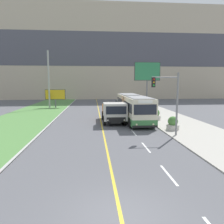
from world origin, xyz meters
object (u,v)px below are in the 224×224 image
(car_distant, at_px, (120,105))
(billboard_small, at_px, (55,95))
(traffic_light_mast, at_px, (169,96))
(billboard_large, at_px, (147,73))
(city_bus, at_px, (133,107))
(planter_round_second, at_px, (155,115))
(utility_pole_far, at_px, (49,79))
(dump_truck, at_px, (114,113))
(planter_round_near, at_px, (173,124))

(car_distant, bearing_deg, billboard_small, 169.52)
(traffic_light_mast, relative_size, billboard_large, 0.67)
(city_bus, bearing_deg, planter_round_second, -18.95)
(city_bus, distance_m, utility_pole_far, 18.97)
(traffic_light_mast, bearing_deg, dump_truck, 122.39)
(utility_pole_far, bearing_deg, dump_truck, -57.63)
(dump_truck, distance_m, billboard_small, 18.79)
(car_distant, distance_m, traffic_light_mast, 20.74)
(billboard_small, height_order, planter_round_near, billboard_small)
(traffic_light_mast, distance_m, planter_round_second, 8.18)
(city_bus, relative_size, planter_round_second, 9.45)
(planter_round_second, bearing_deg, city_bus, 161.05)
(utility_pole_far, height_order, planter_round_second, utility_pole_far)
(city_bus, height_order, car_distant, city_bus)
(traffic_light_mast, distance_m, billboard_small, 26.19)
(dump_truck, xyz_separation_m, planter_round_near, (5.17, -4.12, -0.58))
(city_bus, bearing_deg, billboard_large, 67.86)
(billboard_large, bearing_deg, utility_pole_far, 169.61)
(planter_round_second, bearing_deg, car_distant, 101.58)
(car_distant, xyz_separation_m, planter_round_second, (2.64, -12.88, -0.03))
(planter_round_near, bearing_deg, dump_truck, 141.42)
(car_distant, xyz_separation_m, utility_pole_far, (-12.54, 1.69, 4.42))
(car_distant, relative_size, planter_round_second, 3.23)
(utility_pole_far, bearing_deg, planter_round_near, -52.72)
(city_bus, bearing_deg, planter_round_near, -67.49)
(city_bus, relative_size, traffic_light_mast, 2.37)
(dump_truck, bearing_deg, car_distant, 80.27)
(car_distant, relative_size, planter_round_near, 3.41)
(utility_pole_far, distance_m, billboard_small, 2.99)
(planter_round_near, bearing_deg, traffic_light_mast, -119.21)
(utility_pole_far, relative_size, planter_round_second, 7.60)
(dump_truck, bearing_deg, planter_round_near, -38.58)
(utility_pole_far, distance_m, billboard_large, 17.25)
(city_bus, distance_m, planter_round_near, 6.95)
(city_bus, xyz_separation_m, billboard_small, (-11.66, 14.14, 0.80))
(city_bus, xyz_separation_m, planter_round_second, (2.55, -0.88, -0.86))
(planter_round_near, height_order, planter_round_second, planter_round_second)
(dump_truck, bearing_deg, billboard_small, 119.13)
(utility_pole_far, relative_size, billboard_large, 1.27)
(traffic_light_mast, bearing_deg, city_bus, 99.63)
(planter_round_near, bearing_deg, planter_round_second, 90.91)
(planter_round_near, bearing_deg, utility_pole_far, 127.28)
(car_distant, height_order, planter_round_near, car_distant)
(billboard_small, bearing_deg, car_distant, -10.48)
(dump_truck, distance_m, utility_pole_far, 19.27)
(city_bus, distance_m, traffic_light_mast, 8.83)
(utility_pole_far, relative_size, billboard_small, 2.80)
(billboard_large, bearing_deg, billboard_small, 167.45)
(traffic_light_mast, xyz_separation_m, planter_round_second, (1.11, 7.63, -2.74))
(car_distant, xyz_separation_m, billboard_large, (4.39, -1.42, 5.38))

